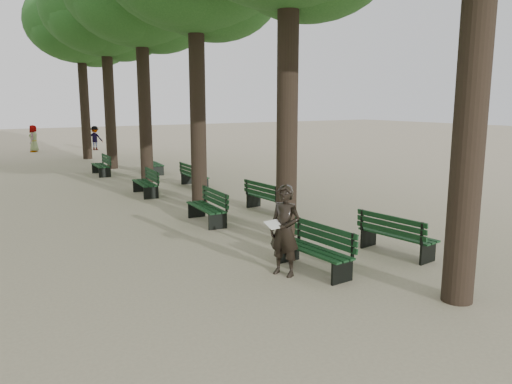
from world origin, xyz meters
TOP-DOWN VIEW (x-y plane):
  - ground at (0.00, 0.00)m, footprint 120.00×120.00m
  - tree_central_4 at (1.50, 18.00)m, footprint 6.00×6.00m
  - tree_central_5 at (1.50, 23.00)m, footprint 6.00×6.00m
  - bench_left_0 at (0.37, 0.46)m, footprint 0.67×1.83m
  - bench_left_1 at (0.37, 5.22)m, footprint 0.71×1.84m
  - bench_left_2 at (0.37, 10.13)m, footprint 0.74×1.85m
  - bench_left_3 at (0.37, 15.96)m, footprint 0.68×1.83m
  - bench_right_0 at (2.63, 0.38)m, footprint 0.77×1.85m
  - bench_right_1 at (2.63, 5.54)m, footprint 0.63×1.82m
  - bench_right_2 at (2.63, 10.80)m, footprint 0.68×1.83m
  - bench_right_3 at (2.63, 15.21)m, footprint 0.78×1.86m
  - man_with_map at (-0.24, 0.62)m, footprint 0.74×0.80m
  - pedestrian_d at (-0.50, 28.97)m, footprint 0.69×0.94m
  - pedestrian_b at (3.29, 28.13)m, footprint 1.05×0.91m

SIDE VIEW (x-z plane):
  - ground at x=0.00m, z-range 0.00..0.00m
  - bench_left_0 at x=0.37m, z-range -0.19..0.73m
  - bench_left_1 at x=0.37m, z-range -0.19..0.73m
  - bench_left_2 at x=0.37m, z-range -0.19..0.73m
  - bench_left_3 at x=0.37m, z-range -0.19..0.73m
  - bench_right_0 at x=2.63m, z-range -0.19..0.73m
  - bench_right_1 at x=2.63m, z-range -0.19..0.73m
  - bench_right_2 at x=2.63m, z-range -0.19..0.73m
  - bench_right_3 at x=2.63m, z-range -0.19..0.73m
  - pedestrian_b at x=3.29m, z-range 0.00..1.65m
  - pedestrian_d at x=-0.50m, z-range 0.00..1.78m
  - man_with_map at x=-0.24m, z-range 0.00..1.79m
  - tree_central_4 at x=1.50m, z-range 2.68..12.63m
  - tree_central_5 at x=1.50m, z-range 2.68..12.63m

